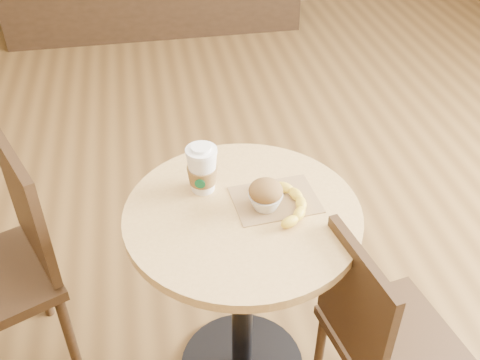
{
  "coord_description": "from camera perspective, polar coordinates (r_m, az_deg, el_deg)",
  "views": [
    {
      "loc": [
        -0.13,
        -1.18,
        1.79
      ],
      "look_at": [
        0.1,
        0.02,
        0.83
      ],
      "focal_mm": 42.0,
      "sensor_mm": 36.0,
      "label": 1
    }
  ],
  "objects": [
    {
      "name": "coffee_cup",
      "position": [
        1.61,
        -3.86,
        0.98
      ],
      "size": [
        0.09,
        0.09,
        0.15
      ],
      "rotation": [
        0.0,
        0.0,
        -0.29
      ],
      "color": "white",
      "rests_on": "cafe_table"
    },
    {
      "name": "banana",
      "position": [
        1.59,
        4.93,
        -2.18
      ],
      "size": [
        0.12,
        0.23,
        0.03
      ],
      "primitive_type": null,
      "rotation": [
        0.0,
        0.0,
        0.0
      ],
      "color": "gold",
      "rests_on": "kraft_bag"
    },
    {
      "name": "cafe_table",
      "position": [
        1.73,
        0.24,
        -8.85
      ],
      "size": [
        0.67,
        0.67,
        0.75
      ],
      "color": "black",
      "rests_on": "ground"
    },
    {
      "name": "muffin",
      "position": [
        1.56,
        2.62,
        -1.5
      ],
      "size": [
        0.1,
        0.1,
        0.09
      ],
      "color": "silver",
      "rests_on": "kraft_bag"
    },
    {
      "name": "kraft_bag",
      "position": [
        1.61,
        3.6,
        -2.0
      ],
      "size": [
        0.25,
        0.2,
        0.0
      ],
      "primitive_type": "cube",
      "rotation": [
        0.0,
        0.0,
        0.08
      ],
      "color": "olive",
      "rests_on": "cafe_table"
    },
    {
      "name": "chair_left",
      "position": [
        1.95,
        -22.78,
        -7.93
      ],
      "size": [
        0.51,
        0.51,
        0.87
      ],
      "rotation": [
        0.0,
        0.0,
        -1.16
      ],
      "color": "#352312",
      "rests_on": "ground"
    },
    {
      "name": "chair_right",
      "position": [
        1.74,
        13.81,
        -14.79
      ],
      "size": [
        0.4,
        0.4,
        0.78
      ],
      "rotation": [
        0.0,
        0.0,
        1.75
      ],
      "color": "#352312",
      "rests_on": "ground"
    }
  ]
}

